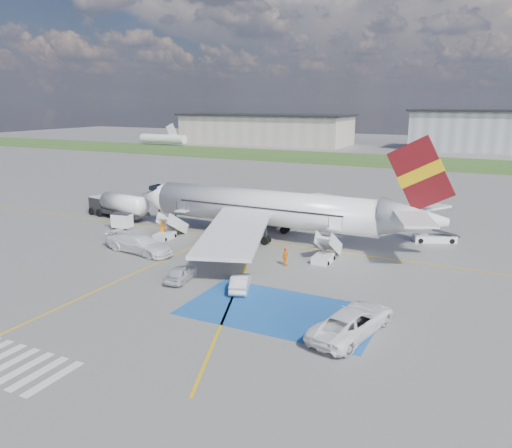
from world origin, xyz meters
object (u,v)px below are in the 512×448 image
object	(u,v)px
airliner	(276,209)
van_white_a	(353,317)
car_silver_b	(240,282)
car_silver_a	(181,273)
belt_loader	(435,239)
gpu_cart	(122,222)
fuel_tanker	(119,208)
van_white_b	(139,241)

from	to	relation	value
airliner	van_white_a	distance (m)	23.96
car_silver_b	van_white_a	xyz separation A→B (m)	(10.32, -3.63, 0.49)
car_silver_a	airliner	bearing A→B (deg)	-105.70
airliner	belt_loader	distance (m)	17.62
gpu_cart	car_silver_b	world-z (taller)	gpu_cart
fuel_tanker	van_white_b	world-z (taller)	fuel_tanker
van_white_b	airliner	bearing A→B (deg)	-34.33
gpu_cart	car_silver_a	distance (m)	20.43
airliner	car_silver_b	size ratio (longest dim) A/B	9.13
car_silver_a	fuel_tanker	bearing A→B (deg)	-46.98
car_silver_b	car_silver_a	bearing A→B (deg)	-17.83
car_silver_b	van_white_b	xyz separation A→B (m)	(-14.12, 4.60, 0.54)
airliner	van_white_a	size ratio (longest dim) A/B	5.97
airliner	fuel_tanker	size ratio (longest dim) A/B	3.74
belt_loader	airliner	bearing A→B (deg)	177.58
belt_loader	car_silver_b	world-z (taller)	belt_loader
fuel_tanker	van_white_b	size ratio (longest dim) A/B	1.60
fuel_tanker	van_white_a	distance (m)	41.52
airliner	van_white_b	distance (m)	15.19
car_silver_a	van_white_a	xyz separation A→B (m)	(15.87, -3.28, 0.47)
gpu_cart	van_white_b	xyz separation A→B (m)	(8.13, -6.81, 0.35)
car_silver_a	van_white_b	size ratio (longest dim) A/B	0.66
fuel_tanker	car_silver_a	world-z (taller)	fuel_tanker
airliner	van_white_a	bearing A→B (deg)	-53.57
van_white_b	car_silver_a	bearing A→B (deg)	-111.16
gpu_cart	van_white_b	world-z (taller)	van_white_b
fuel_tanker	car_silver_a	distance (m)	26.33
car_silver_b	van_white_b	world-z (taller)	van_white_b
car_silver_a	car_silver_b	bearing A→B (deg)	174.02
fuel_tanker	van_white_a	bearing A→B (deg)	-16.66
car_silver_b	van_white_b	distance (m)	14.86
airliner	car_silver_a	world-z (taller)	airliner
airliner	gpu_cart	bearing A→B (deg)	-167.28
fuel_tanker	airliner	bearing A→B (deg)	10.81
airliner	van_white_b	bearing A→B (deg)	-133.14
van_white_a	van_white_b	bearing A→B (deg)	-6.63
fuel_tanker	belt_loader	size ratio (longest dim) A/B	2.00
airliner	fuel_tanker	distance (m)	22.71
airliner	fuel_tanker	xyz separation A→B (m)	(-22.62, 0.06, -2.02)
gpu_cart	car_silver_b	xyz separation A→B (m)	(22.25, -11.41, -0.19)
belt_loader	car_silver_b	size ratio (longest dim) A/B	1.22
car_silver_b	van_white_a	distance (m)	10.95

